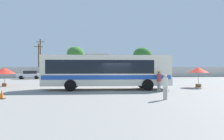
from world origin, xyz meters
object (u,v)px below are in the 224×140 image
Objects in this scene: roadside_tree_left at (50,61)px; traffic_cone_on_apron at (2,94)px; parked_car_third_black at (98,74)px; parked_car_leftmost_white at (30,75)px; coach_bus_cream_blue at (105,70)px; vendor_umbrella_secondary_red at (4,71)px; parked_car_second_silver at (65,75)px; passenger_waiting_on_apron at (165,85)px; attendant_by_bus_door at (159,80)px; parked_car_rightmost_black at (128,74)px; vendor_umbrella_near_gate_red at (198,70)px; roadside_tree_midleft at (76,54)px; roadside_tree_midright at (142,56)px; utility_pole_far at (40,57)px; utility_pole_near at (39,60)px.

traffic_cone_on_apron is at bearing -87.39° from roadside_tree_left.
parked_car_leftmost_white is at bearing -176.37° from parked_car_third_black.
roadside_tree_left reaches higher than coach_bus_cream_blue.
vendor_umbrella_secondary_red reaches higher than parked_car_second_silver.
passenger_waiting_on_apron is 27.78m from parked_car_third_black.
vendor_umbrella_secondary_red is 3.81× the size of traffic_cone_on_apron.
attendant_by_bus_door is at bearing -66.62° from roadside_tree_left.
parked_car_second_silver is at bearing -178.70° from parked_car_rightmost_black.
parked_car_rightmost_black is at bearing 99.13° from vendor_umbrella_near_gate_red.
vendor_umbrella_near_gate_red is 21.00m from vendor_umbrella_secondary_red.
coach_bus_cream_blue is 5.05m from attendant_by_bus_door.
parked_car_second_silver is at bearing 113.37° from attendant_by_bus_door.
vendor_umbrella_secondary_red is 0.57× the size of parked_car_third_black.
parked_car_third_black is at bearing 3.63° from parked_car_leftmost_white.
vendor_umbrella_near_gate_red is at bearing 48.00° from passenger_waiting_on_apron.
vendor_umbrella_secondary_red is 19.88m from parked_car_third_black.
attendant_by_bus_door is 0.27× the size of roadside_tree_midleft.
roadside_tree_left reaches higher than vendor_umbrella_secondary_red.
roadside_tree_midleft reaches higher than parked_car_leftmost_white.
roadside_tree_midright is at bearing 29.98° from parked_car_second_silver.
attendant_by_bus_door is 34.32m from roadside_tree_left.
passenger_waiting_on_apron is at bearing -97.67° from parked_car_rightmost_black.
vendor_umbrella_secondary_red is at bearing -132.24° from roadside_tree_midright.
parked_car_leftmost_white is at bearing -179.33° from parked_car_second_silver.
utility_pole_far is at bearing 112.24° from coach_bus_cream_blue.
traffic_cone_on_apron is at bearing -108.21° from parked_car_third_black.
roadside_tree_midright is (23.99, 3.30, 1.26)m from utility_pole_near.
utility_pole_far is at bearing -169.48° from roadside_tree_midright.
vendor_umbrella_near_gate_red is 0.87× the size of vendor_umbrella_secondary_red.
coach_bus_cream_blue is at bearing -92.66° from parked_car_third_black.
parked_car_third_black reaches higher than parked_car_rightmost_black.
vendor_umbrella_secondary_red is at bearing -138.07° from parked_car_rightmost_black.
attendant_by_bus_door is 22.73m from parked_car_rightmost_black.
utility_pole_far reaches higher than roadside_tree_midright.
parked_car_rightmost_black is 18.77m from utility_pole_far.
parked_car_leftmost_white reaches higher than parked_car_rightmost_black.
roadside_tree_midright reaches higher than traffic_cone_on_apron.
vendor_umbrella_near_gate_red is at bearing -65.81° from parked_car_third_black.
parked_car_second_silver is at bearing -66.60° from roadside_tree_left.
vendor_umbrella_secondary_red is 21.52m from utility_pole_far.
parked_car_leftmost_white is 6.33m from parked_car_second_silver.
roadside_tree_midright is (23.46, 4.36, 0.81)m from utility_pole_far.
coach_bus_cream_blue is 29.54m from utility_pole_near.
roadside_tree_left is 6.71m from roadside_tree_midleft.
coach_bus_cream_blue is at bearing -112.65° from roadside_tree_midright.
vendor_umbrella_near_gate_red is at bearing 28.26° from attendant_by_bus_door.
utility_pole_near is (-6.11, 7.02, 2.98)m from parked_car_second_silver.
roadside_tree_left is (2.40, 9.16, 2.69)m from parked_car_leftmost_white.
parked_car_second_silver is (6.33, 0.07, -0.02)m from parked_car_leftmost_white.
roadside_tree_left is at bearing 75.32° from parked_car_leftmost_white.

